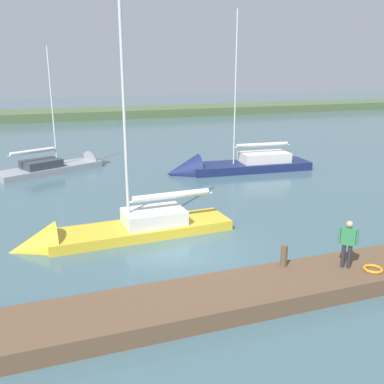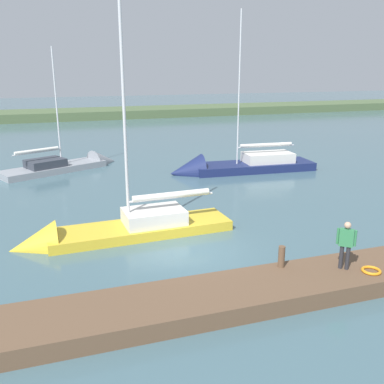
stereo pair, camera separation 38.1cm
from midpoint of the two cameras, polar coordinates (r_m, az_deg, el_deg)
The scene contains 9 objects.
ground_plane at distance 17.89m, azimuth 0.65°, elevation -7.99°, with size 200.00×200.00×0.00m, color #42606B.
far_shoreline at distance 67.01m, azimuth -13.90°, elevation 9.42°, with size 180.00×8.00×2.40m, color #4C603D.
dock_pier at distance 14.30m, azimuth 6.26°, elevation -13.38°, with size 21.64×2.41×0.58m, color brown.
mooring_post_near at distance 15.59m, azimuth 12.37°, elevation -8.30°, with size 0.23×0.23×0.77m, color brown.
life_ring_buoy at distance 16.29m, azimuth 23.12°, elevation -9.47°, with size 0.66×0.66×0.10m, color orange.
sailboat_mid_channel at distance 19.58m, azimuth -10.12°, elevation -5.57°, with size 9.76×2.57×11.32m.
sailboat_far_left at distance 31.47m, azimuth 5.45°, elevation 3.09°, with size 10.76×3.27×12.14m.
sailboat_outer_mooring at distance 33.56m, azimuth -15.14°, elevation 3.17°, with size 9.07×5.85×9.75m.
person_on_dock at distance 15.82m, azimuth 20.24°, elevation -6.18°, with size 0.52×0.47×1.72m.
Camera 2 is at (5.16, 15.49, 7.31)m, focal length 40.59 mm.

